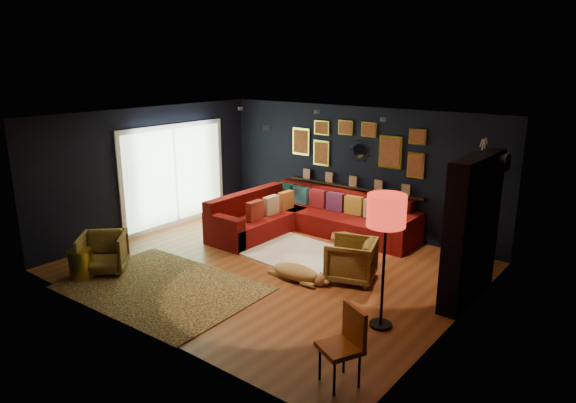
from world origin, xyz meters
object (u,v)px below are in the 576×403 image
Objects in this scene: pouf at (256,228)px; gold_stool at (81,264)px; armchair_right at (351,258)px; sectional at (305,219)px; armchair_left at (103,251)px; orange_chair at (346,340)px; dog at (296,269)px; floor_lamp at (386,216)px; coffee_table at (347,241)px.

gold_stool is at bearing -104.62° from pouf.
armchair_right is 4.46m from gold_stool.
sectional is 6.90× the size of gold_stool.
orange_chair reaches higher than armchair_left.
orange_chair is 0.79× the size of dog.
dog is (1.99, -1.25, 0.02)m from pouf.
sectional is 4.41m from gold_stool.
floor_lamp is (3.80, -1.73, 1.39)m from pouf.
armchair_right is (2.68, -0.68, 0.20)m from pouf.
dog is at bearing -69.32° from armchair_right.
dog is at bearing 165.11° from floor_lamp.
sectional is 1.59m from coffee_table.
coffee_table reaches higher than pouf.
gold_stool is at bearing -151.08° from orange_chair.
dog is (-1.81, 0.48, -1.37)m from floor_lamp.
dog is at bearing 36.41° from gold_stool.
gold_stool is (-3.56, -2.68, -0.14)m from armchair_right.
armchair_right reaches higher than pouf.
sectional is at bearing 69.25° from gold_stool.
gold_stool is 4.98m from orange_chair.
coffee_table is at bearing 147.40° from orange_chair.
floor_lamp reaches higher than gold_stool.
orange_chair is (1.96, -3.20, 0.20)m from coffee_table.
armchair_right is 0.42× the size of floor_lamp.
orange_chair is at bearing -45.92° from armchair_left.
coffee_table is 1.81× the size of gold_stool.
coffee_table is 2.13m from pouf.
armchair_right reaches higher than coffee_table.
pouf is 0.62× the size of armchair_left.
armchair_left is 0.97× the size of armchair_right.
dog is (2.86, 2.11, -0.05)m from gold_stool.
orange_chair is at bearing 2.97° from gold_stool.
coffee_table is 0.95m from armchair_right.
armchair_left is (-1.50, -3.74, 0.05)m from sectional.
gold_stool reaches higher than dog.
armchair_right is 0.86× the size of orange_chair.
coffee_table is at bearing 132.47° from floor_lamp.
pouf is 0.25× the size of floor_lamp.
orange_chair is (3.40, -3.87, 0.21)m from sectional.
sectional reaches higher than armchair_left.
floor_lamp is at bearing -47.53° from coffee_table.
sectional is 5.15m from orange_chair.
armchair_right is (0.55, -0.77, 0.06)m from coffee_table.
floor_lamp is at bearing 19.20° from gold_stool.
gold_stool is (-3.00, -3.46, -0.08)m from coffee_table.
sectional is at bearing 47.99° from pouf.
sectional is at bearing 23.68° from armchair_left.
floor_lamp is (1.12, -1.05, 1.18)m from armchair_right.
dog is at bearing -57.15° from sectional.
pouf is (-2.13, -0.09, -0.15)m from coffee_table.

